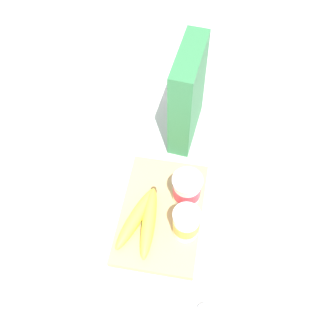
{
  "coord_description": "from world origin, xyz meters",
  "views": [
    {
      "loc": [
        0.4,
        0.09,
        0.88
      ],
      "look_at": [
        -0.1,
        0.0,
        0.07
      ],
      "focal_mm": 39.99,
      "sensor_mm": 36.0,
      "label": 1
    }
  ],
  "objects_px": {
    "cutting_board": "(161,213)",
    "cereal_box": "(187,96)",
    "yogurt_cup_front": "(187,189)",
    "banana_bunch": "(143,220)",
    "yogurt_cup_back": "(186,223)",
    "spoon": "(193,307)"
  },
  "relations": [
    {
      "from": "cutting_board",
      "to": "cereal_box",
      "type": "height_order",
      "value": "cereal_box"
    },
    {
      "from": "cutting_board",
      "to": "spoon",
      "type": "distance_m",
      "value": 0.24
    },
    {
      "from": "banana_bunch",
      "to": "spoon",
      "type": "relative_size",
      "value": 1.46
    },
    {
      "from": "yogurt_cup_front",
      "to": "spoon",
      "type": "bearing_deg",
      "value": 11.94
    },
    {
      "from": "yogurt_cup_back",
      "to": "spoon",
      "type": "height_order",
      "value": "yogurt_cup_back"
    },
    {
      "from": "yogurt_cup_front",
      "to": "banana_bunch",
      "type": "bearing_deg",
      "value": -46.94
    },
    {
      "from": "cereal_box",
      "to": "banana_bunch",
      "type": "height_order",
      "value": "cereal_box"
    },
    {
      "from": "cereal_box",
      "to": "yogurt_cup_front",
      "type": "xyz_separation_m",
      "value": [
        0.24,
        0.04,
        -0.08
      ]
    },
    {
      "from": "banana_bunch",
      "to": "yogurt_cup_front",
      "type": "bearing_deg",
      "value": 133.06
    },
    {
      "from": "banana_bunch",
      "to": "cereal_box",
      "type": "bearing_deg",
      "value": 169.65
    },
    {
      "from": "yogurt_cup_front",
      "to": "cutting_board",
      "type": "bearing_deg",
      "value": -48.0
    },
    {
      "from": "cutting_board",
      "to": "spoon",
      "type": "bearing_deg",
      "value": 27.7
    },
    {
      "from": "yogurt_cup_back",
      "to": "spoon",
      "type": "bearing_deg",
      "value": 14.54
    },
    {
      "from": "yogurt_cup_back",
      "to": "banana_bunch",
      "type": "relative_size",
      "value": 0.5
    },
    {
      "from": "cereal_box",
      "to": "cutting_board",
      "type": "bearing_deg",
      "value": -178.69
    },
    {
      "from": "banana_bunch",
      "to": "yogurt_cup_back",
      "type": "bearing_deg",
      "value": 87.69
    },
    {
      "from": "cutting_board",
      "to": "yogurt_cup_back",
      "type": "relative_size",
      "value": 3.15
    },
    {
      "from": "yogurt_cup_front",
      "to": "spoon",
      "type": "height_order",
      "value": "yogurt_cup_front"
    },
    {
      "from": "yogurt_cup_back",
      "to": "cutting_board",
      "type": "bearing_deg",
      "value": -122.3
    },
    {
      "from": "yogurt_cup_front",
      "to": "yogurt_cup_back",
      "type": "height_order",
      "value": "yogurt_cup_back"
    },
    {
      "from": "yogurt_cup_front",
      "to": "banana_bunch",
      "type": "xyz_separation_m",
      "value": [
        0.09,
        -0.1,
        -0.03
      ]
    },
    {
      "from": "cereal_box",
      "to": "banana_bunch",
      "type": "bearing_deg",
      "value": 175.02
    }
  ]
}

